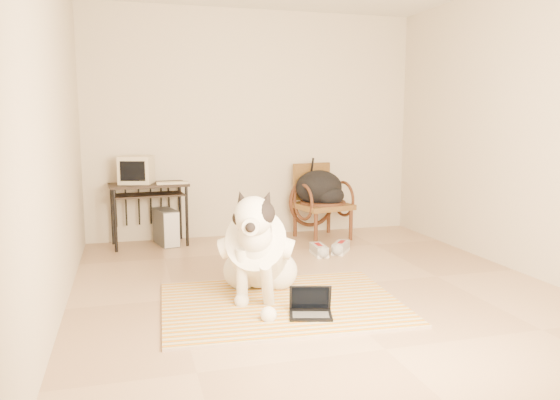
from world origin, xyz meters
name	(u,v)px	position (x,y,z in m)	size (l,w,h in m)	color
floor	(315,287)	(0.00, 0.00, 0.00)	(4.50, 4.50, 0.00)	tan
wall_back	(254,125)	(0.00, 2.25, 1.35)	(4.50, 4.50, 0.00)	beige
wall_front	(494,136)	(0.00, -2.25, 1.35)	(4.50, 4.50, 0.00)	beige
wall_left	(54,129)	(-2.00, 0.00, 1.35)	(4.50, 4.50, 0.00)	beige
wall_right	(523,127)	(2.00, 0.00, 1.35)	(4.50, 4.50, 0.00)	beige
rug	(282,304)	(-0.40, -0.35, 0.01)	(1.89, 1.49, 0.02)	orange
dog	(258,252)	(-0.53, -0.12, 0.37)	(0.69, 1.29, 0.94)	white
laptop	(310,308)	(-0.27, -0.68, 0.07)	(0.35, 0.29, 0.21)	black
computer_desk	(149,192)	(-1.29, 1.97, 0.61)	(0.89, 0.55, 0.71)	black
crt_monitor	(136,170)	(-1.41, 2.03, 0.86)	(0.42, 0.40, 0.31)	#BEAF94
desk_keyboard	(172,183)	(-1.03, 1.87, 0.72)	(0.34, 0.13, 0.02)	#BEAF94
pc_tower	(166,227)	(-1.11, 1.96, 0.20)	(0.28, 0.46, 0.41)	#474749
rattan_chair	(320,201)	(0.71, 1.85, 0.45)	(0.69, 0.67, 0.89)	brown
backpack	(321,189)	(0.69, 1.79, 0.60)	(0.56, 0.50, 0.41)	black
sneaker_left	(319,250)	(0.41, 1.04, 0.05)	(0.14, 0.32, 0.11)	silver
sneaker_right	(341,248)	(0.67, 1.08, 0.05)	(0.30, 0.34, 0.11)	silver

